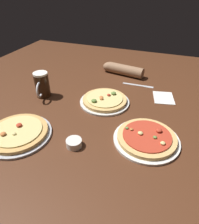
{
  "coord_description": "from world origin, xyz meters",
  "views": [
    {
      "loc": [
        0.31,
        -0.84,
        0.64
      ],
      "look_at": [
        0.0,
        0.0,
        0.02
      ],
      "focal_mm": 31.75,
      "sensor_mm": 36.0,
      "label": 1
    }
  ],
  "objects_px": {
    "pizza_plate_far": "(105,100)",
    "napkin_folded": "(164,98)",
    "ramekin_sauce": "(74,143)",
    "knife_right": "(138,85)",
    "diner_arm": "(121,69)",
    "beer_mug_dark": "(42,85)",
    "pizza_plate_near": "(18,133)",
    "pizza_plate_side": "(147,138)"
  },
  "relations": [
    {
      "from": "pizza_plate_side",
      "to": "diner_arm",
      "type": "bearing_deg",
      "value": 114.24
    },
    {
      "from": "beer_mug_dark",
      "to": "ramekin_sauce",
      "type": "bearing_deg",
      "value": -41.33
    },
    {
      "from": "beer_mug_dark",
      "to": "napkin_folded",
      "type": "relative_size",
      "value": 1.03
    },
    {
      "from": "ramekin_sauce",
      "to": "beer_mug_dark",
      "type": "bearing_deg",
      "value": 138.67
    },
    {
      "from": "pizza_plate_side",
      "to": "knife_right",
      "type": "xyz_separation_m",
      "value": [
        -0.15,
        0.55,
        -0.01
      ]
    },
    {
      "from": "beer_mug_dark",
      "to": "napkin_folded",
      "type": "distance_m",
      "value": 0.77
    },
    {
      "from": "napkin_folded",
      "to": "knife_right",
      "type": "xyz_separation_m",
      "value": [
        -0.18,
        0.12,
        -0.0
      ]
    },
    {
      "from": "pizza_plate_near",
      "to": "ramekin_sauce",
      "type": "xyz_separation_m",
      "value": [
        0.28,
        0.03,
        0.0
      ]
    },
    {
      "from": "ramekin_sauce",
      "to": "diner_arm",
      "type": "distance_m",
      "value": 0.84
    },
    {
      "from": "pizza_plate_near",
      "to": "pizza_plate_side",
      "type": "relative_size",
      "value": 1.03
    },
    {
      "from": "pizza_plate_far",
      "to": "ramekin_sauce",
      "type": "xyz_separation_m",
      "value": [
        -0.01,
        -0.4,
        0.0
      ]
    },
    {
      "from": "knife_right",
      "to": "diner_arm",
      "type": "height_order",
      "value": "diner_arm"
    },
    {
      "from": "napkin_folded",
      "to": "ramekin_sauce",
      "type": "bearing_deg",
      "value": -120.36
    },
    {
      "from": "napkin_folded",
      "to": "diner_arm",
      "type": "distance_m",
      "value": 0.44
    },
    {
      "from": "pizza_plate_far",
      "to": "diner_arm",
      "type": "relative_size",
      "value": 0.91
    },
    {
      "from": "pizza_plate_side",
      "to": "pizza_plate_far",
      "type": "bearing_deg",
      "value": 139.65
    },
    {
      "from": "knife_right",
      "to": "napkin_folded",
      "type": "bearing_deg",
      "value": -32.05
    },
    {
      "from": "pizza_plate_near",
      "to": "diner_arm",
      "type": "height_order",
      "value": "diner_arm"
    },
    {
      "from": "pizza_plate_side",
      "to": "knife_right",
      "type": "relative_size",
      "value": 1.43
    },
    {
      "from": "beer_mug_dark",
      "to": "ramekin_sauce",
      "type": "relative_size",
      "value": 2.19
    },
    {
      "from": "pizza_plate_far",
      "to": "pizza_plate_near",
      "type": "bearing_deg",
      "value": -124.26
    },
    {
      "from": "pizza_plate_side",
      "to": "knife_right",
      "type": "bearing_deg",
      "value": 105.03
    },
    {
      "from": "beer_mug_dark",
      "to": "diner_arm",
      "type": "bearing_deg",
      "value": 53.43
    },
    {
      "from": "ramekin_sauce",
      "to": "knife_right",
      "type": "relative_size",
      "value": 0.33
    },
    {
      "from": "beer_mug_dark",
      "to": "knife_right",
      "type": "height_order",
      "value": "beer_mug_dark"
    },
    {
      "from": "beer_mug_dark",
      "to": "pizza_plate_near",
      "type": "bearing_deg",
      "value": -74.86
    },
    {
      "from": "napkin_folded",
      "to": "knife_right",
      "type": "distance_m",
      "value": 0.22
    },
    {
      "from": "knife_right",
      "to": "ramekin_sauce",
      "type": "bearing_deg",
      "value": -102.55
    },
    {
      "from": "pizza_plate_far",
      "to": "napkin_folded",
      "type": "distance_m",
      "value": 0.38
    },
    {
      "from": "ramekin_sauce",
      "to": "napkin_folded",
      "type": "distance_m",
      "value": 0.67
    },
    {
      "from": "pizza_plate_near",
      "to": "napkin_folded",
      "type": "relative_size",
      "value": 2.07
    },
    {
      "from": "pizza_plate_side",
      "to": "ramekin_sauce",
      "type": "bearing_deg",
      "value": -153.79
    },
    {
      "from": "pizza_plate_far",
      "to": "beer_mug_dark",
      "type": "distance_m",
      "value": 0.4
    },
    {
      "from": "pizza_plate_far",
      "to": "beer_mug_dark",
      "type": "xyz_separation_m",
      "value": [
        -0.39,
        -0.06,
        0.06
      ]
    },
    {
      "from": "pizza_plate_far",
      "to": "beer_mug_dark",
      "type": "height_order",
      "value": "beer_mug_dark"
    },
    {
      "from": "pizza_plate_far",
      "to": "knife_right",
      "type": "height_order",
      "value": "pizza_plate_far"
    },
    {
      "from": "ramekin_sauce",
      "to": "knife_right",
      "type": "distance_m",
      "value": 0.71
    },
    {
      "from": "pizza_plate_side",
      "to": "ramekin_sauce",
      "type": "distance_m",
      "value": 0.34
    },
    {
      "from": "pizza_plate_near",
      "to": "beer_mug_dark",
      "type": "bearing_deg",
      "value": 105.14
    },
    {
      "from": "pizza_plate_side",
      "to": "beer_mug_dark",
      "type": "relative_size",
      "value": 1.95
    },
    {
      "from": "ramekin_sauce",
      "to": "diner_arm",
      "type": "bearing_deg",
      "value": 90.74
    },
    {
      "from": "pizza_plate_side",
      "to": "ramekin_sauce",
      "type": "height_order",
      "value": "pizza_plate_side"
    }
  ]
}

